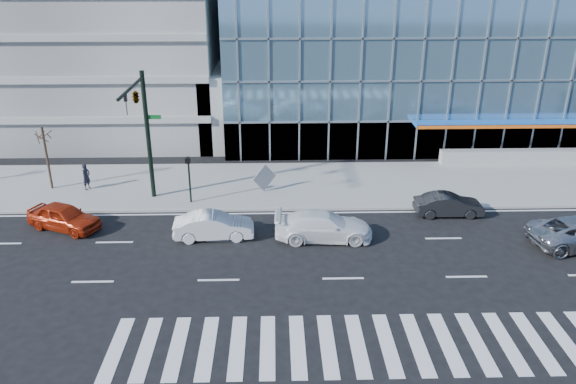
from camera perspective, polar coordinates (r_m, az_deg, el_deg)
The scene contains 14 objects.
ground at distance 30.93m, azimuth 4.77°, elevation -4.85°, with size 160.00×160.00×0.00m, color black.
sidewalk at distance 38.13m, azimuth 3.55°, elevation 0.84°, with size 120.00×8.00×0.15m, color gray.
theatre_building at distance 56.35m, azimuth 16.98°, elevation 14.95°, with size 42.00×26.00×15.00m, color #6894AD.
parking_garage at distance 55.95m, azimuth -19.78°, elevation 17.16°, with size 24.00×24.00×20.00m, color gray.
ramp_block at distance 46.69m, azimuth -4.84°, elevation 8.73°, with size 6.00×8.00×6.00m, color gray.
traffic_signal at distance 33.71m, azimuth -14.84°, elevation 8.07°, with size 1.14×5.74×8.00m.
ped_signal_post at distance 34.79m, azimuth -10.04°, elevation 1.97°, with size 0.30×0.33×3.00m.
street_tree_near at distance 39.16m, azimuth -23.62°, elevation 5.28°, with size 1.10×1.10×4.23m.
white_suv at distance 30.66m, azimuth 3.64°, elevation -3.46°, with size 2.16×5.32×1.54m, color white.
white_sedan at distance 31.00m, azimuth -7.55°, elevation -3.43°, with size 1.52×4.36×1.44m, color silver.
dark_sedan at distance 34.73m, azimuth 16.01°, elevation -1.27°, with size 1.41×4.04×1.33m, color black.
red_sedan at distance 34.16m, azimuth -21.82°, elevation -2.36°, with size 1.74×4.33×1.47m, color #A2250C.
pedestrian at distance 38.99m, azimuth -19.81°, elevation 1.48°, with size 0.63×0.42×1.74m, color black.
tilted_panel at distance 36.41m, azimuth -2.42°, elevation 1.46°, with size 1.30×0.06×1.30m, color gray.
Camera 1 is at (-3.25, -27.20, 14.35)m, focal length 35.00 mm.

